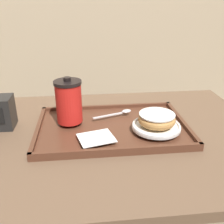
# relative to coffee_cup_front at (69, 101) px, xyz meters

# --- Properties ---
(cafe_table) EXTENTS (1.00, 0.73, 0.71)m
(cafe_table) POSITION_rel_coffee_cup_front_xyz_m (0.14, -0.05, -0.25)
(cafe_table) COLOR brown
(cafe_table) RESTS_ON ground_plane
(serving_tray) EXTENTS (0.49, 0.32, 0.02)m
(serving_tray) POSITION_rel_coffee_cup_front_xyz_m (0.14, -0.03, -0.09)
(serving_tray) COLOR #512D1E
(serving_tray) RESTS_ON cafe_table
(napkin_paper) EXTENTS (0.12, 0.11, 0.00)m
(napkin_paper) POSITION_rel_coffee_cup_front_xyz_m (0.08, -0.13, -0.07)
(napkin_paper) COLOR white
(napkin_paper) RESTS_ON serving_tray
(coffee_cup_front) EXTENTS (0.09, 0.09, 0.15)m
(coffee_cup_front) POSITION_rel_coffee_cup_front_xyz_m (0.00, 0.00, 0.00)
(coffee_cup_front) COLOR red
(coffee_cup_front) RESTS_ON serving_tray
(plate_with_chocolate_donut) EXTENTS (0.15, 0.15, 0.01)m
(plate_with_chocolate_donut) POSITION_rel_coffee_cup_front_xyz_m (0.27, -0.08, -0.06)
(plate_with_chocolate_donut) COLOR white
(plate_with_chocolate_donut) RESTS_ON serving_tray
(donut_chocolate_glazed) EXTENTS (0.12, 0.12, 0.04)m
(donut_chocolate_glazed) POSITION_rel_coffee_cup_front_xyz_m (0.27, -0.08, -0.04)
(donut_chocolate_glazed) COLOR tan
(donut_chocolate_glazed) RESTS_ON plate_with_chocolate_donut
(spoon) EXTENTS (0.14, 0.06, 0.01)m
(spoon) POSITION_rel_coffee_cup_front_xyz_m (0.18, 0.04, -0.07)
(spoon) COLOR silver
(spoon) RESTS_ON serving_tray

